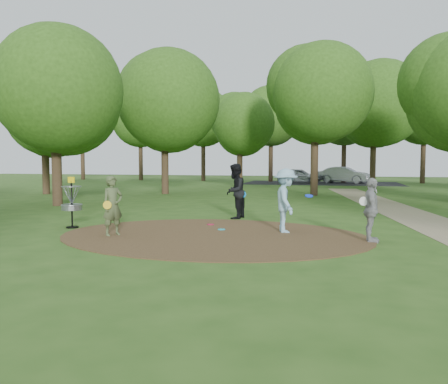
# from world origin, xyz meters

# --- Properties ---
(ground) EXTENTS (100.00, 100.00, 0.00)m
(ground) POSITION_xyz_m (0.00, 0.00, 0.00)
(ground) COLOR #2D5119
(ground) RESTS_ON ground
(dirt_clearing) EXTENTS (8.40, 8.40, 0.02)m
(dirt_clearing) POSITION_xyz_m (0.00, 0.00, 0.01)
(dirt_clearing) COLOR #47301C
(dirt_clearing) RESTS_ON ground
(parking_lot) EXTENTS (14.00, 8.00, 0.01)m
(parking_lot) POSITION_xyz_m (2.00, 30.00, 0.00)
(parking_lot) COLOR black
(parking_lot) RESTS_ON ground
(player_observer_with_disc) EXTENTS (0.64, 0.71, 1.62)m
(player_observer_with_disc) POSITION_xyz_m (-2.60, -0.68, 0.81)
(player_observer_with_disc) COLOR #495732
(player_observer_with_disc) RESTS_ON ground
(player_throwing_with_disc) EXTENTS (1.27, 1.31, 1.81)m
(player_throwing_with_disc) POSITION_xyz_m (1.84, 0.97, 0.90)
(player_throwing_with_disc) COLOR #8DBCD3
(player_throwing_with_disc) RESTS_ON ground
(player_walking_with_disc) EXTENTS (0.85, 1.03, 1.92)m
(player_walking_with_disc) POSITION_xyz_m (-0.21, 3.60, 0.96)
(player_walking_with_disc) COLOR black
(player_walking_with_disc) RESTS_ON ground
(player_waiting_with_disc) EXTENTS (0.51, 0.95, 1.60)m
(player_waiting_with_disc) POSITION_xyz_m (4.05, 0.06, 0.80)
(player_waiting_with_disc) COLOR #959497
(player_waiting_with_disc) RESTS_ON ground
(disc_ground_cyan) EXTENTS (0.22, 0.22, 0.02)m
(disc_ground_cyan) POSITION_xyz_m (-0.00, 0.92, 0.03)
(disc_ground_cyan) COLOR #19B6CD
(disc_ground_cyan) RESTS_ON dirt_clearing
(disc_ground_red) EXTENTS (0.22, 0.22, 0.02)m
(disc_ground_red) POSITION_xyz_m (-0.59, 1.82, 0.03)
(disc_ground_red) COLOR #B6123A
(disc_ground_red) RESTS_ON dirt_clearing
(car_left) EXTENTS (4.07, 1.69, 1.38)m
(car_left) POSITION_xyz_m (-0.02, 30.07, 0.69)
(car_left) COLOR #AFB3B7
(car_left) RESTS_ON ground
(car_right) EXTENTS (4.88, 2.82, 1.52)m
(car_right) POSITION_xyz_m (4.02, 30.53, 0.76)
(car_right) COLOR #94969B
(car_right) RESTS_ON ground
(disc_golf_basket) EXTENTS (0.63, 0.63, 1.54)m
(disc_golf_basket) POSITION_xyz_m (-4.50, 0.30, 0.87)
(disc_golf_basket) COLOR black
(disc_golf_basket) RESTS_ON ground
(tree_ring) EXTENTS (37.16, 45.92, 9.43)m
(tree_ring) POSITION_xyz_m (1.65, 9.90, 5.26)
(tree_ring) COLOR #332316
(tree_ring) RESTS_ON ground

